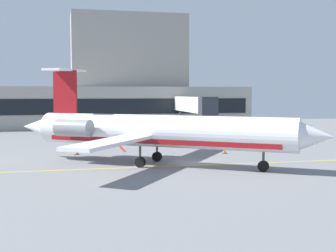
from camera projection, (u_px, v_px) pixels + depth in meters
The scene contains 9 objects.
ground at pixel (191, 164), 41.83m from camera, with size 120.00×120.00×0.11m.
terminal_building at pixel (98, 88), 86.76m from camera, with size 61.23×14.99×21.29m.
jet_bridge_west at pixel (194, 105), 72.66m from camera, with size 2.40×18.48×5.78m.
regional_jet at pixel (156, 131), 40.71m from camera, with size 25.54×20.32×8.61m.
baggage_tug at pixel (270, 135), 58.30m from camera, with size 3.37×3.55×2.10m.
pushback_tractor at pixel (186, 138), 55.26m from camera, with size 3.07×1.97×1.96m.
fuel_tank at pixel (88, 128), 66.03m from camera, with size 6.38×2.09×2.24m.
safety_cone_alpha at pixel (77, 152), 47.56m from camera, with size 0.47×0.47×0.55m.
safety_cone_bravo at pixel (225, 151), 48.49m from camera, with size 0.47×0.47×0.55m.
Camera 1 is at (-11.18, -39.98, 6.45)m, focal length 49.36 mm.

